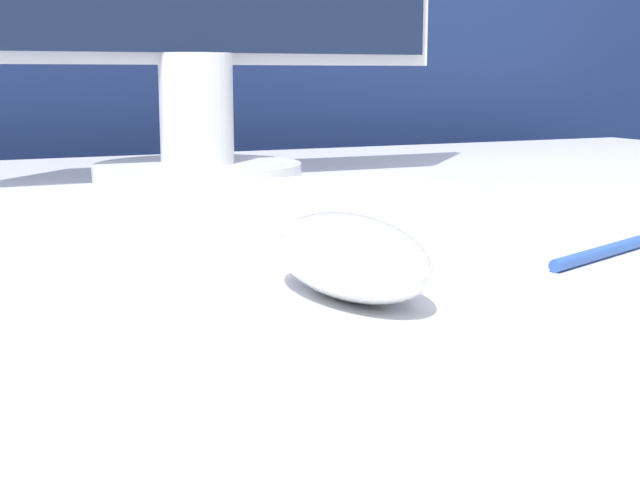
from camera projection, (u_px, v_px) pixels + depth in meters
The scene contains 4 objects.
partition_panel at pixel (30, 261), 1.34m from camera, with size 5.00×0.03×1.10m.
computer_mouse_near at pixel (350, 256), 0.45m from camera, with size 0.07×0.12×0.04m.
keyboard at pixel (214, 209), 0.67m from camera, with size 0.43×0.18×0.02m.
pen at pixel (618, 248), 0.56m from camera, with size 0.15×0.06×0.01m.
Camera 1 is at (-0.15, -0.68, 0.83)m, focal length 50.00 mm.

